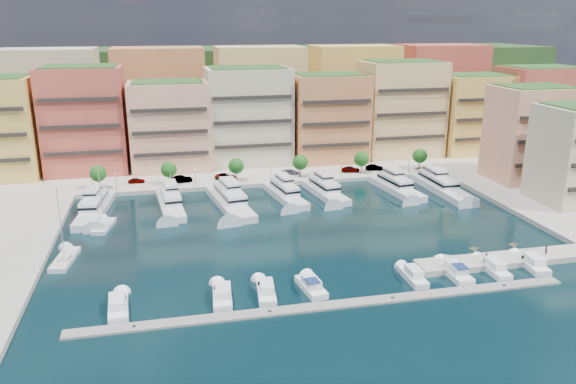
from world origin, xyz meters
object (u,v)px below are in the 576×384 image
object	(u,v)px
cruiser_2	(222,296)
cruiser_0	(118,307)
tree_1	(169,170)
cruiser_7	(455,272)
cruiser_6	(413,276)
yacht_4	(325,191)
yacht_5	(395,186)
person_0	(486,257)
lamppost_2	(270,170)
sailboat_2	(104,227)
cruiser_3	(266,291)
tree_4	(361,159)
car_5	(374,168)
car_1	(182,179)
car_3	(291,172)
lamppost_1	(195,174)
yacht_6	(440,185)
lamppost_0	(116,179)
person_1	(546,250)
car_4	(351,169)
tree_0	(98,174)
yacht_3	(285,193)
yacht_0	(95,207)
cruiser_9	(532,264)
car_2	(226,176)
tender_3	(514,244)
lamppost_4	(409,162)
tree_5	(420,156)
yacht_2	(229,200)
tender_1	(474,248)
car_0	(136,180)
tree_3	(300,162)
lamppost_3	(342,166)

from	to	relation	value
cruiser_2	cruiser_0	bearing A→B (deg)	-179.99
tree_1	cruiser_7	distance (m)	72.26
cruiser_0	cruiser_6	world-z (taller)	same
yacht_4	yacht_5	bearing A→B (deg)	-1.24
person_0	lamppost_2	bearing A→B (deg)	-12.39
tree_1	sailboat_2	xyz separation A→B (m)	(-13.04, -24.12, -4.42)
yacht_4	cruiser_3	world-z (taller)	yacht_4
yacht_5	cruiser_7	world-z (taller)	yacht_5
tree_4	car_5	world-z (taller)	tree_4
car_1	car_3	size ratio (longest dim) A/B	1.10
cruiser_0	car_1	world-z (taller)	car_1
lamppost_1	yacht_6	xyz separation A→B (m)	(56.35, -12.83, -2.62)
cruiser_3	cruiser_2	bearing A→B (deg)	-180.00
yacht_6	cruiser_7	world-z (taller)	yacht_6
lamppost_0	person_1	bearing A→B (deg)	-36.41
lamppost_1	car_4	distance (m)	40.09
yacht_5	cruiser_6	world-z (taller)	yacht_5
tree_0	cruiser_2	distance (m)	62.30
cruiser_0	sailboat_2	xyz separation A→B (m)	(-4.74, 33.97, -0.23)
yacht_3	cruiser_6	distance (m)	46.21
cruiser_3	car_1	xyz separation A→B (m)	(-9.66, 59.63, 1.29)
yacht_0	car_1	world-z (taller)	yacht_0
tree_1	person_1	distance (m)	82.39
yacht_6	cruiser_9	xyz separation A→B (m)	(-5.74, -42.95, -0.66)
yacht_0	yacht_6	world-z (taller)	same
cruiser_6	car_2	bearing A→B (deg)	110.16
tender_3	car_1	bearing A→B (deg)	71.59
lamppost_0	car_5	bearing A→B (deg)	3.87
yacht_3	yacht_6	size ratio (longest dim) A/B	0.82
lamppost_1	person_0	bearing A→B (deg)	-51.61
yacht_0	yacht_4	world-z (taller)	same
tree_4	car_4	distance (m)	4.10
tree_0	car_2	xyz separation A→B (m)	(29.61, 1.98, -3.01)
lamppost_2	yacht_3	distance (m)	11.16
lamppost_2	lamppost_0	bearing A→B (deg)	180.00
lamppost_4	yacht_3	xyz separation A→B (m)	(-34.88, -10.79, -2.62)
tree_5	yacht_5	distance (m)	18.37
yacht_5	yacht_2	bearing A→B (deg)	-176.88
lamppost_1	car_2	distance (m)	8.98
tender_1	car_0	world-z (taller)	car_0
cruiser_6	car_0	size ratio (longest dim) A/B	1.88
lamppost_2	car_1	bearing A→B (deg)	169.69
cruiser_6	tree_1	bearing A→B (deg)	121.55
tree_3	lamppost_3	size ratio (longest dim) A/B	1.35
cruiser_9	tree_1	bearing A→B (deg)	134.26
yacht_3	yacht_6	xyz separation A→B (m)	(37.23, -2.04, -0.00)
tree_4	yacht_5	size ratio (longest dim) A/B	0.29
lamppost_4	cruiser_9	size ratio (longest dim) A/B	0.54
yacht_3	tender_3	distance (m)	49.77
yacht_2	car_5	distance (m)	43.75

